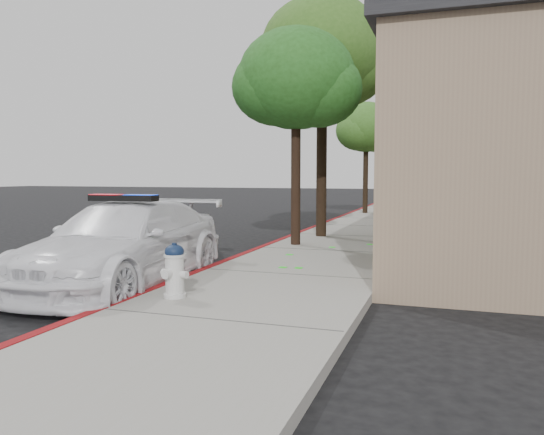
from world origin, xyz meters
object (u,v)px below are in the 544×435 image
Objects in this scene: street_tree_mid at (323,57)px; clapboard_building at (538,165)px; street_tree_far at (367,130)px; police_car at (124,243)px; fire_hydrant at (174,270)px; street_tree_near at (296,84)px.

clapboard_building is at bearing 29.73° from street_tree_mid.
street_tree_mid is 1.33× the size of street_tree_far.
police_car is 0.76× the size of street_tree_mid.
clapboard_building is at bearing 50.17° from police_car.
police_car is at bearing 154.97° from fire_hydrant.
fire_hydrant is 17.28m from street_tree_far.
clapboard_building is 8.20m from street_tree_near.
police_car is 16.24m from street_tree_far.
street_tree_near reaches higher than police_car.
street_tree_mid is 9.21m from street_tree_far.
street_tree_far reaches higher than police_car.
police_car is 8.19m from street_tree_mid.
clapboard_building is 8.49m from street_tree_far.
fire_hydrant is (1.55, -1.11, -0.17)m from police_car.
clapboard_building is 3.24× the size of street_tree_mid.
street_tree_mid is (0.19, 1.98, 1.02)m from street_tree_near.
street_tree_near is (1.61, 4.76, 3.29)m from police_car.
street_tree_mid is (-5.80, -3.31, 2.88)m from clapboard_building.
street_tree_near is at bearing 99.97° from fire_hydrant.
police_car is 0.95× the size of street_tree_near.
street_tree_mid is at bearing 84.65° from street_tree_near.
street_tree_near is 11.11m from street_tree_far.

